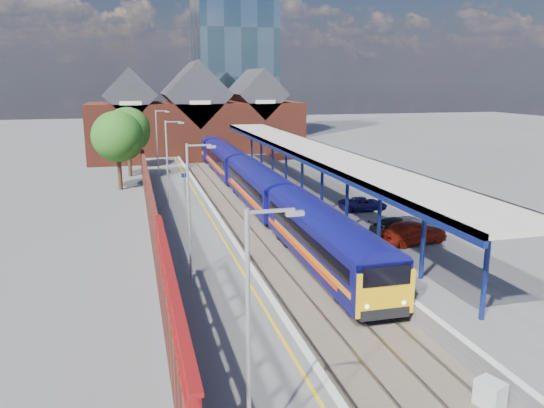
{
  "coord_description": "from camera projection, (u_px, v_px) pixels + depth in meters",
  "views": [
    {
      "loc": [
        -9.05,
        -20.05,
        10.96
      ],
      "look_at": [
        0.13,
        14.8,
        2.6
      ],
      "focal_mm": 35.0,
      "sensor_mm": 36.0,
      "label": 1
    }
  ],
  "objects": [
    {
      "name": "lamp_post_d",
      "position": [
        158.0,
        138.0,
        56.69
      ],
      "size": [
        1.48,
        0.18,
        7.0
      ],
      "color": "#A5A8AA",
      "rests_on": "left_platform"
    },
    {
      "name": "rails",
      "position": [
        254.0,
        220.0,
        42.42
      ],
      "size": [
        4.51,
        76.0,
        0.14
      ],
      "color": "slate",
      "rests_on": "ground"
    },
    {
      "name": "tree_far",
      "position": [
        129.0,
        131.0,
        61.43
      ],
      "size": [
        5.2,
        5.2,
        8.1
      ],
      "color": "#382314",
      "rests_on": "ground"
    },
    {
      "name": "left_platform",
      "position": [
        185.0,
        220.0,
        40.97
      ],
      "size": [
        5.0,
        76.0,
        1.0
      ],
      "primitive_type": "cube",
      "color": "#565659",
      "rests_on": "ground"
    },
    {
      "name": "coping_right",
      "position": [
        292.0,
        207.0,
        43.0
      ],
      "size": [
        0.3,
        76.0,
        0.05
      ],
      "primitive_type": "cube",
      "color": "silver",
      "rests_on": "right_platform"
    },
    {
      "name": "station_building",
      "position": [
        195.0,
        120.0,
        77.01
      ],
      "size": [
        30.0,
        12.12,
        13.78
      ],
      "color": "maroon",
      "rests_on": "ground"
    },
    {
      "name": "lamp_post_c",
      "position": [
        169.0,
        159.0,
        41.62
      ],
      "size": [
        1.48,
        0.18,
        7.0
      ],
      "color": "#A5A8AA",
      "rests_on": "left_platform"
    },
    {
      "name": "parked_car_red",
      "position": [
        413.0,
        232.0,
        33.21
      ],
      "size": [
        4.58,
        2.32,
        1.5
      ],
      "primitive_type": "imported",
      "rotation": [
        0.0,
        0.0,
        1.7
      ],
      "color": "maroon",
      "rests_on": "right_platform"
    },
    {
      "name": "parked_car_silver",
      "position": [
        414.0,
        227.0,
        34.76
      ],
      "size": [
        3.85,
        1.54,
        1.24
      ],
      "primitive_type": "imported",
      "rotation": [
        0.0,
        0.0,
        1.51
      ],
      "color": "#B3B2B7",
      "rests_on": "right_platform"
    },
    {
      "name": "platform_sign",
      "position": [
        185.0,
        183.0,
        44.37
      ],
      "size": [
        0.55,
        0.08,
        2.5
      ],
      "color": "#A5A8AA",
      "rests_on": "left_platform"
    },
    {
      "name": "ground",
      "position": [
        231.0,
        196.0,
        51.87
      ],
      "size": [
        240.0,
        240.0,
        0.0
      ],
      "primitive_type": "plane",
      "color": "#5B5B5E",
      "rests_on": "ground"
    },
    {
      "name": "yellow_line",
      "position": [
        207.0,
        212.0,
        41.29
      ],
      "size": [
        0.14,
        76.0,
        0.01
      ],
      "primitive_type": "cube",
      "color": "yellow",
      "rests_on": "left_platform"
    },
    {
      "name": "tree_near",
      "position": [
        119.0,
        138.0,
        53.65
      ],
      "size": [
        5.2,
        5.2,
        8.1
      ],
      "color": "#382314",
      "rests_on": "ground"
    },
    {
      "name": "relay_cabinet",
      "position": [
        490.0,
        394.0,
        18.14
      ],
      "size": [
        0.96,
        1.08,
        1.0
      ],
      "primitive_type": "cube",
      "rotation": [
        0.0,
        0.0,
        0.33
      ],
      "color": "#B5B8BA",
      "rests_on": "ground"
    },
    {
      "name": "lamp_post_b",
      "position": [
        192.0,
        203.0,
        26.55
      ],
      "size": [
        1.48,
        0.18,
        7.0
      ],
      "color": "#A5A8AA",
      "rests_on": "left_platform"
    },
    {
      "name": "canopy",
      "position": [
        312.0,
        151.0,
        44.46
      ],
      "size": [
        4.5,
        52.0,
        4.48
      ],
      "color": "navy",
      "rests_on": "right_platform"
    },
    {
      "name": "brick_wall",
      "position": [
        152.0,
        218.0,
        33.8
      ],
      "size": [
        0.35,
        50.0,
        3.86
      ],
      "color": "maroon",
      "rests_on": "left_platform"
    },
    {
      "name": "glass_tower",
      "position": [
        233.0,
        29.0,
        96.88
      ],
      "size": [
        14.2,
        14.2,
        40.3
      ],
      "color": "#415E70",
      "rests_on": "ground"
    },
    {
      "name": "parked_car_blue",
      "position": [
        363.0,
        204.0,
        41.79
      ],
      "size": [
        3.92,
        1.96,
        1.06
      ],
      "primitive_type": "imported",
      "rotation": [
        0.0,
        0.0,
        1.52
      ],
      "color": "navy",
      "rests_on": "right_platform"
    },
    {
      "name": "ballast_bed",
      "position": [
        254.0,
        221.0,
        42.44
      ],
      "size": [
        6.0,
        76.0,
        0.06
      ],
      "primitive_type": "cube",
      "color": "#473D33",
      "rests_on": "ground"
    },
    {
      "name": "lamp_post_a",
      "position": [
        253.0,
        324.0,
        13.36
      ],
      "size": [
        1.48,
        0.18,
        7.0
      ],
      "color": "#A5A8AA",
      "rests_on": "left_platform"
    },
    {
      "name": "right_platform",
      "position": [
        324.0,
        211.0,
        43.82
      ],
      "size": [
        6.0,
        76.0,
        1.0
      ],
      "primitive_type": "cube",
      "color": "#565659",
      "rests_on": "ground"
    },
    {
      "name": "train",
      "position": [
        240.0,
        169.0,
        54.45
      ],
      "size": [
        2.97,
        65.93,
        3.45
      ],
      "color": "#0D0C5A",
      "rests_on": "ground"
    },
    {
      "name": "parked_car_dark",
      "position": [
        398.0,
        227.0,
        34.84
      ],
      "size": [
        4.62,
        3.07,
        1.24
      ],
      "primitive_type": "imported",
      "rotation": [
        0.0,
        0.0,
        1.91
      ],
      "color": "black",
      "rests_on": "right_platform"
    },
    {
      "name": "coping_left",
      "position": [
        215.0,
        211.0,
        41.43
      ],
      "size": [
        0.3,
        76.0,
        0.05
      ],
      "primitive_type": "cube",
      "color": "silver",
      "rests_on": "left_platform"
    }
  ]
}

